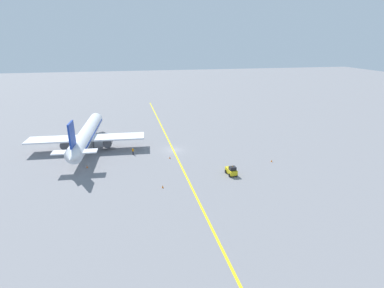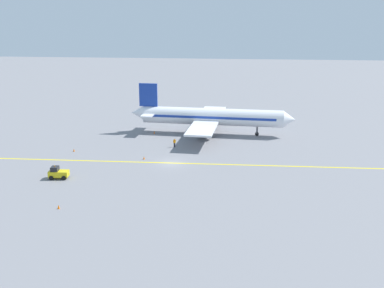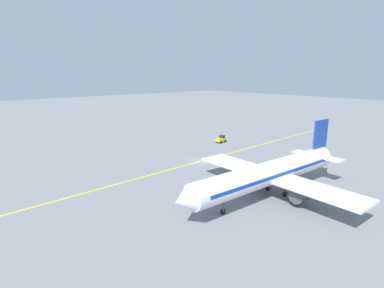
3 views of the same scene
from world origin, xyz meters
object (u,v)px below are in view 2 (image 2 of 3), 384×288
object	(u,v)px
airplane_at_gate	(210,117)
baggage_tug_white	(58,173)
traffic_cone_near_nose	(59,207)
traffic_cone_far_edge	(74,150)
ground_crew_worker	(174,142)
traffic_cone_mid_apron	(154,132)
traffic_cone_by_wingtip	(144,158)

from	to	relation	value
airplane_at_gate	baggage_tug_white	distance (m)	37.39
airplane_at_gate	traffic_cone_near_nose	distance (m)	44.95
airplane_at_gate	traffic_cone_far_edge	distance (m)	29.46
ground_crew_worker	traffic_cone_mid_apron	size ratio (longest dim) A/B	3.05
airplane_at_gate	traffic_cone_by_wingtip	bearing A→B (deg)	-28.04
ground_crew_worker	traffic_cone_by_wingtip	distance (m)	9.34
airplane_at_gate	traffic_cone_by_wingtip	size ratio (longest dim) A/B	64.59
traffic_cone_mid_apron	traffic_cone_by_wingtip	bearing A→B (deg)	5.45
ground_crew_worker	traffic_cone_by_wingtip	size ratio (longest dim) A/B	3.05
traffic_cone_far_edge	traffic_cone_by_wingtip	bearing A→B (deg)	77.30
airplane_at_gate	traffic_cone_near_nose	bearing A→B (deg)	-22.08
traffic_cone_near_nose	baggage_tug_white	bearing A→B (deg)	-157.27
ground_crew_worker	traffic_cone_mid_apron	bearing A→B (deg)	-148.88
baggage_tug_white	traffic_cone_near_nose	xyz separation A→B (m)	(11.06, 4.63, -0.63)
traffic_cone_near_nose	traffic_cone_mid_apron	distance (m)	40.66
baggage_tug_white	traffic_cone_mid_apron	world-z (taller)	baggage_tug_white
baggage_tug_white	ground_crew_worker	bearing A→B (deg)	141.69
traffic_cone_mid_apron	traffic_cone_by_wingtip	world-z (taller)	same
baggage_tug_white	traffic_cone_far_edge	size ratio (longest dim) A/B	5.70
airplane_at_gate	traffic_cone_far_edge	xyz separation A→B (m)	(16.13, -24.41, -3.43)
airplane_at_gate	baggage_tug_white	size ratio (longest dim) A/B	11.34
baggage_tug_white	traffic_cone_far_edge	bearing A→B (deg)	-168.45
ground_crew_worker	traffic_cone_near_nose	distance (m)	32.39
baggage_tug_white	ground_crew_worker	world-z (taller)	baggage_tug_white
baggage_tug_white	traffic_cone_by_wingtip	xyz separation A→B (m)	(-11.17, 11.19, -0.63)
airplane_at_gate	traffic_cone_near_nose	size ratio (longest dim) A/B	64.59
ground_crew_worker	traffic_cone_near_nose	world-z (taller)	ground_crew_worker
ground_crew_worker	traffic_cone_by_wingtip	bearing A→B (deg)	-26.80
airplane_at_gate	traffic_cone_far_edge	size ratio (longest dim) A/B	64.59
airplane_at_gate	baggage_tug_white	bearing A→B (deg)	-35.17
traffic_cone_mid_apron	traffic_cone_far_edge	distance (m)	19.44
baggage_tug_white	ground_crew_worker	distance (m)	24.84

